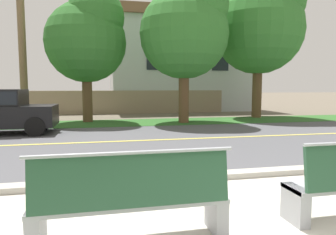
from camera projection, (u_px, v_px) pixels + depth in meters
name	position (u px, v px, depth m)	size (l,w,h in m)	color
ground_plane	(151.00, 133.00, 10.94)	(140.00, 140.00, 0.00)	#665B4C
sidewalk_pavement	(258.00, 229.00, 3.55)	(44.00, 3.60, 0.01)	beige
curb_edge	(203.00, 177.00, 5.44)	(44.00, 0.30, 0.11)	#ADA89E
street_asphalt	(159.00, 140.00, 9.48)	(52.00, 8.00, 0.01)	#515156
road_centre_line	(159.00, 140.00, 9.48)	(48.00, 0.14, 0.01)	#E0CC4C
far_verge_grass	(140.00, 122.00, 14.14)	(48.00, 2.80, 0.02)	#2D6026
bench_left	(132.00, 201.00, 3.17)	(2.03, 0.48, 1.01)	#9EA0A8
shade_tree_far_left	(88.00, 36.00, 13.94)	(3.64, 3.64, 6.00)	brown
shade_tree_left	(187.00, 27.00, 13.63)	(3.95, 3.95, 6.51)	brown
shade_tree_centre	(262.00, 23.00, 15.94)	(4.58, 4.58, 7.55)	brown
garden_wall	(119.00, 102.00, 18.72)	(13.00, 0.36, 1.40)	gray
house_across_street	(176.00, 63.00, 22.49)	(10.09, 6.91, 6.61)	#B7BCC1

